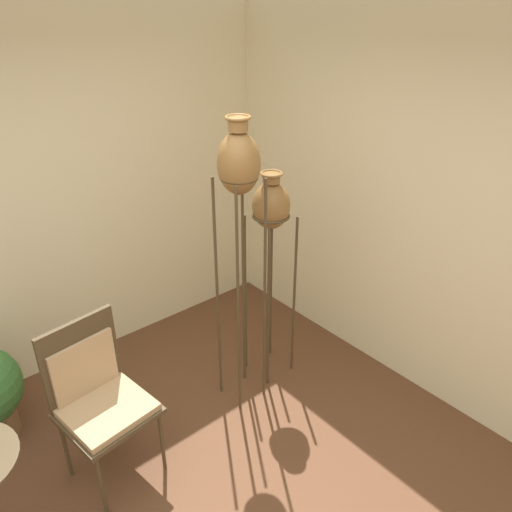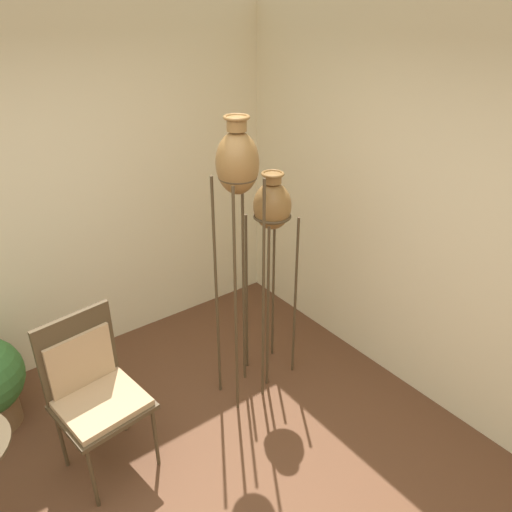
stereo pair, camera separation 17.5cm
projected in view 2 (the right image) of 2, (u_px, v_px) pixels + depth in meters
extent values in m
cube|color=beige|center=(18.00, 210.00, 3.57)|extent=(8.25, 0.06, 2.70)
cube|color=beige|center=(460.00, 234.00, 3.20)|extent=(0.06, 8.25, 2.70)
cylinder|color=#473823|center=(236.00, 310.00, 3.30)|extent=(0.02, 0.02, 1.73)
cylinder|color=#473823|center=(263.00, 298.00, 3.43)|extent=(0.02, 0.02, 1.73)
cylinder|color=#473823|center=(216.00, 295.00, 3.47)|extent=(0.02, 0.02, 1.73)
cylinder|color=#473823|center=(244.00, 285.00, 3.59)|extent=(0.02, 0.02, 1.73)
torus|color=#473823|center=(238.00, 177.00, 3.05)|extent=(0.24, 0.24, 0.02)
ellipsoid|color=olive|center=(237.00, 163.00, 3.01)|extent=(0.27, 0.27, 0.39)
cylinder|color=olive|center=(237.00, 124.00, 2.90)|extent=(0.12, 0.12, 0.08)
torus|color=olive|center=(237.00, 117.00, 2.88)|extent=(0.16, 0.16, 0.02)
cylinder|color=#473823|center=(268.00, 312.00, 3.62)|extent=(0.02, 0.02, 1.35)
cylinder|color=#473823|center=(295.00, 300.00, 3.76)|extent=(0.02, 0.02, 1.35)
cylinder|color=#473823|center=(247.00, 296.00, 3.81)|extent=(0.02, 0.02, 1.35)
cylinder|color=#473823|center=(273.00, 285.00, 3.95)|extent=(0.02, 0.02, 1.35)
torus|color=#473823|center=(272.00, 216.00, 3.47)|extent=(0.27, 0.27, 0.02)
ellipsoid|color=olive|center=(272.00, 206.00, 3.44)|extent=(0.27, 0.27, 0.33)
cylinder|color=olive|center=(273.00, 178.00, 3.34)|extent=(0.12, 0.12, 0.06)
torus|color=olive|center=(273.00, 174.00, 3.33)|extent=(0.16, 0.16, 0.02)
cylinder|color=#473823|center=(93.00, 478.00, 2.88)|extent=(0.02, 0.02, 0.48)
cylinder|color=#473823|center=(155.00, 437.00, 3.15)|extent=(0.02, 0.02, 0.48)
cylinder|color=#473823|center=(61.00, 438.00, 3.13)|extent=(0.02, 0.02, 0.48)
cylinder|color=#473823|center=(122.00, 404.00, 3.40)|extent=(0.02, 0.02, 0.48)
cube|color=#473823|center=(103.00, 407.00, 3.02)|extent=(0.56, 0.53, 0.03)
cube|color=tan|center=(102.00, 403.00, 3.00)|extent=(0.52, 0.49, 0.04)
cube|color=#473823|center=(78.00, 353.00, 3.03)|extent=(0.48, 0.09, 0.55)
cube|color=tan|center=(81.00, 362.00, 3.04)|extent=(0.41, 0.07, 0.38)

